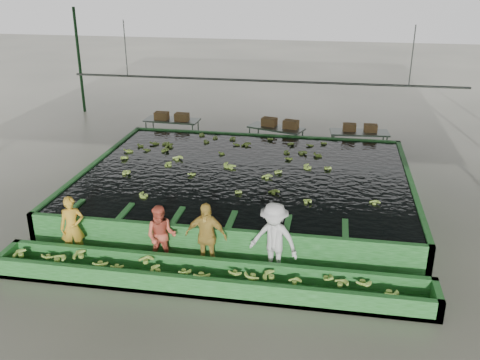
% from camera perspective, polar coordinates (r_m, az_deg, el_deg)
% --- Properties ---
extents(ground, '(80.00, 80.00, 0.00)m').
position_cam_1_polar(ground, '(15.44, -0.32, -4.13)').
color(ground, slate).
rests_on(ground, ground).
extents(shed_roof, '(20.00, 22.00, 0.04)m').
position_cam_1_polar(shed_roof, '(13.99, -0.37, 14.61)').
color(shed_roof, gray).
rests_on(shed_roof, shed_posts).
extents(shed_posts, '(20.00, 22.00, 5.00)m').
position_cam_1_polar(shed_posts, '(14.52, -0.34, 4.77)').
color(shed_posts, black).
rests_on(shed_posts, ground).
extents(flotation_tank, '(10.00, 8.00, 0.90)m').
position_cam_1_polar(flotation_tank, '(16.60, 0.60, -0.49)').
color(flotation_tank, '#2D7831').
rests_on(flotation_tank, ground).
extents(tank_water, '(9.70, 7.70, 0.00)m').
position_cam_1_polar(tank_water, '(16.45, 0.61, 0.79)').
color(tank_water, black).
rests_on(tank_water, flotation_tank).
extents(sorting_trough, '(10.00, 1.00, 0.50)m').
position_cam_1_polar(sorting_trough, '(12.24, -3.40, -10.36)').
color(sorting_trough, '#2D7831').
rests_on(sorting_trough, ground).
extents(cableway_rail, '(0.08, 0.08, 14.00)m').
position_cam_1_polar(cableway_rail, '(19.19, 2.38, 10.53)').
color(cableway_rail, '#59605B').
rests_on(cableway_rail, shed_roof).
extents(rail_hanger_left, '(0.04, 0.04, 2.00)m').
position_cam_1_polar(rail_hanger_left, '(20.29, -12.12, 13.57)').
color(rail_hanger_left, '#59605B').
rests_on(rail_hanger_left, shed_roof).
extents(rail_hanger_right, '(0.04, 0.04, 2.00)m').
position_cam_1_polar(rail_hanger_right, '(19.02, 17.90, 12.49)').
color(rail_hanger_right, '#59605B').
rests_on(rail_hanger_right, shed_roof).
extents(worker_a, '(0.69, 0.58, 1.60)m').
position_cam_1_polar(worker_a, '(13.80, -17.45, -4.83)').
color(worker_a, gold).
rests_on(worker_a, ground).
extents(worker_b, '(0.80, 0.64, 1.54)m').
position_cam_1_polar(worker_b, '(12.97, -8.40, -5.92)').
color(worker_b, '#DD5E43').
rests_on(worker_b, ground).
extents(worker_c, '(1.02, 0.45, 1.72)m').
position_cam_1_polar(worker_c, '(12.65, -3.65, -6.02)').
color(worker_c, gold).
rests_on(worker_c, ground).
extents(worker_d, '(1.33, 1.00, 1.83)m').
position_cam_1_polar(worker_d, '(12.38, 3.63, -6.39)').
color(worker_d, silver).
rests_on(worker_d, ground).
extents(packing_table_left, '(2.23, 0.98, 0.99)m').
position_cam_1_polar(packing_table_left, '(22.07, -7.21, 5.20)').
color(packing_table_left, '#59605B').
rests_on(packing_table_left, ground).
extents(packing_table_mid, '(2.30, 1.50, 0.97)m').
position_cam_1_polar(packing_table_mid, '(20.94, 3.84, 4.37)').
color(packing_table_mid, '#59605B').
rests_on(packing_table_mid, ground).
extents(packing_table_right, '(2.23, 1.04, 0.98)m').
position_cam_1_polar(packing_table_right, '(20.77, 12.52, 3.76)').
color(packing_table_right, '#59605B').
rests_on(packing_table_right, ground).
extents(box_stack_left, '(1.41, 0.45, 0.30)m').
position_cam_1_polar(box_stack_left, '(21.84, -7.28, 6.37)').
color(box_stack_left, brown).
rests_on(box_stack_left, packing_table_left).
extents(box_stack_mid, '(1.50, 0.73, 0.31)m').
position_cam_1_polar(box_stack_mid, '(20.84, 4.27, 5.67)').
color(box_stack_mid, brown).
rests_on(box_stack_mid, packing_table_mid).
extents(box_stack_right, '(1.28, 0.39, 0.27)m').
position_cam_1_polar(box_stack_right, '(20.71, 12.65, 5.12)').
color(box_stack_right, brown).
rests_on(box_stack_right, packing_table_right).
extents(floating_bananas, '(9.07, 6.19, 0.12)m').
position_cam_1_polar(floating_bananas, '(17.19, 1.04, 1.74)').
color(floating_bananas, '#8CB540').
rests_on(floating_bananas, tank_water).
extents(trough_bananas, '(8.29, 0.55, 0.11)m').
position_cam_1_polar(trough_bananas, '(12.16, -3.41, -9.76)').
color(trough_bananas, '#8CB540').
rests_on(trough_bananas, sorting_trough).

